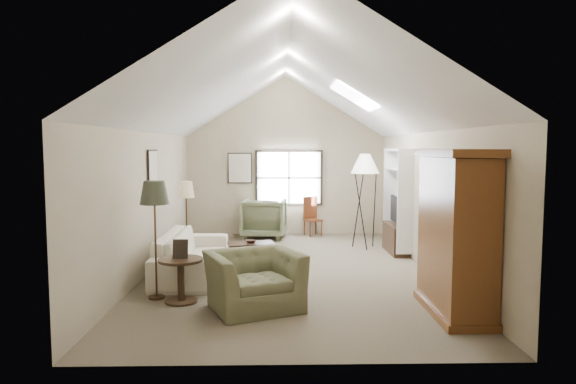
{
  "coord_description": "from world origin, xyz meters",
  "views": [
    {
      "loc": [
        -0.2,
        -9.1,
        2.24
      ],
      "look_at": [
        0.0,
        0.4,
        1.4
      ],
      "focal_mm": 32.0,
      "sensor_mm": 36.0,
      "label": 1
    }
  ],
  "objects_px": {
    "armoire": "(456,233)",
    "armchair_near": "(254,280)",
    "armchair_far": "(264,218)",
    "side_chair": "(313,216)",
    "side_table": "(181,280)",
    "sofa": "(192,254)",
    "coffee_table": "(251,254)"
  },
  "relations": [
    {
      "from": "armoire",
      "to": "armchair_near",
      "type": "xyz_separation_m",
      "value": [
        -2.7,
        0.26,
        -0.71
      ]
    },
    {
      "from": "armchair_near",
      "to": "side_table",
      "type": "relative_size",
      "value": 1.9
    },
    {
      "from": "armoire",
      "to": "sofa",
      "type": "bearing_deg",
      "value": 150.71
    },
    {
      "from": "coffee_table",
      "to": "side_chair",
      "type": "xyz_separation_m",
      "value": [
        1.4,
        3.25,
        0.27
      ]
    },
    {
      "from": "armchair_near",
      "to": "side_table",
      "type": "bearing_deg",
      "value": 141.39
    },
    {
      "from": "coffee_table",
      "to": "side_table",
      "type": "distance_m",
      "value": 2.45
    },
    {
      "from": "side_chair",
      "to": "side_table",
      "type": "bearing_deg",
      "value": -136.18
    },
    {
      "from": "armchair_near",
      "to": "side_chair",
      "type": "xyz_separation_m",
      "value": [
        1.23,
        5.84,
        0.09
      ]
    },
    {
      "from": "sofa",
      "to": "side_table",
      "type": "height_order",
      "value": "sofa"
    },
    {
      "from": "sofa",
      "to": "side_table",
      "type": "bearing_deg",
      "value": -176.17
    },
    {
      "from": "armchair_near",
      "to": "side_chair",
      "type": "bearing_deg",
      "value": 55.74
    },
    {
      "from": "sofa",
      "to": "armchair_near",
      "type": "height_order",
      "value": "armchair_near"
    },
    {
      "from": "armchair_far",
      "to": "side_table",
      "type": "relative_size",
      "value": 1.67
    },
    {
      "from": "side_table",
      "to": "armchair_far",
      "type": "bearing_deg",
      "value": 78.56
    },
    {
      "from": "armoire",
      "to": "armchair_near",
      "type": "distance_m",
      "value": 2.8
    },
    {
      "from": "sofa",
      "to": "side_table",
      "type": "xyz_separation_m",
      "value": [
        0.1,
        -1.6,
        -0.05
      ]
    },
    {
      "from": "armoire",
      "to": "armchair_far",
      "type": "distance_m",
      "value": 6.45
    },
    {
      "from": "armoire",
      "to": "armchair_near",
      "type": "bearing_deg",
      "value": 174.49
    },
    {
      "from": "armchair_near",
      "to": "side_chair",
      "type": "relative_size",
      "value": 1.24
    },
    {
      "from": "armoire",
      "to": "armchair_far",
      "type": "xyz_separation_m",
      "value": [
        -2.71,
        5.82,
        -0.62
      ]
    },
    {
      "from": "armoire",
      "to": "side_chair",
      "type": "xyz_separation_m",
      "value": [
        -1.47,
        6.1,
        -0.61
      ]
    },
    {
      "from": "coffee_table",
      "to": "side_chair",
      "type": "height_order",
      "value": "side_chair"
    },
    {
      "from": "armchair_far",
      "to": "side_chair",
      "type": "relative_size",
      "value": 1.09
    },
    {
      "from": "armchair_near",
      "to": "coffee_table",
      "type": "bearing_deg",
      "value": 71.48
    },
    {
      "from": "armoire",
      "to": "side_table",
      "type": "bearing_deg",
      "value": 171.39
    },
    {
      "from": "armoire",
      "to": "armchair_far",
      "type": "relative_size",
      "value": 2.07
    },
    {
      "from": "armoire",
      "to": "armchair_near",
      "type": "relative_size",
      "value": 1.81
    },
    {
      "from": "armoire",
      "to": "sofa",
      "type": "height_order",
      "value": "armoire"
    },
    {
      "from": "armchair_far",
      "to": "side_table",
      "type": "distance_m",
      "value": 5.36
    },
    {
      "from": "armchair_far",
      "to": "side_table",
      "type": "xyz_separation_m",
      "value": [
        -1.06,
        -5.25,
        -0.16
      ]
    },
    {
      "from": "sofa",
      "to": "armchair_near",
      "type": "relative_size",
      "value": 2.1
    },
    {
      "from": "armchair_near",
      "to": "armchair_far",
      "type": "bearing_deg",
      "value": 67.67
    }
  ]
}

